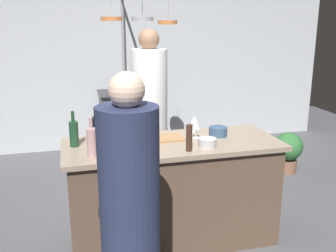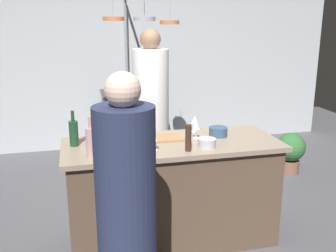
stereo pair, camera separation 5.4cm
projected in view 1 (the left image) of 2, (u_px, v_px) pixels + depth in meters
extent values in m
plane|color=#4C4C51|center=(172.00, 238.00, 3.48)|extent=(9.00, 9.00, 0.00)
cube|color=#B2B7BC|center=(122.00, 60.00, 5.79)|extent=(6.40, 0.16, 2.60)
cube|color=brown|center=(172.00, 194.00, 3.36)|extent=(1.72, 0.66, 0.86)
cube|color=gray|center=(173.00, 145.00, 3.25)|extent=(1.80, 0.72, 0.04)
cube|color=#47474C|center=(128.00, 123.00, 5.65)|extent=(0.76, 0.60, 0.86)
cube|color=black|center=(127.00, 93.00, 5.53)|extent=(0.80, 0.64, 0.03)
cylinder|color=white|center=(150.00, 123.00, 4.24)|extent=(0.38, 0.38, 1.59)
sphere|color=#8C664C|center=(149.00, 39.00, 4.01)|extent=(0.22, 0.22, 0.22)
cylinder|color=black|center=(118.00, 210.00, 2.59)|extent=(0.26, 0.26, 0.04)
cylinder|color=#262D4C|center=(130.00, 228.00, 2.26)|extent=(0.34, 0.34, 1.44)
sphere|color=beige|center=(126.00, 90.00, 2.04)|extent=(0.20, 0.20, 0.20)
cylinder|color=gray|center=(124.00, 77.00, 5.71)|extent=(0.04, 0.04, 2.15)
cylinder|color=#B26638|center=(111.00, 19.00, 4.26)|extent=(0.24, 0.24, 0.04)
cylinder|color=gray|center=(111.00, 6.00, 4.25)|extent=(0.01, 0.01, 0.26)
cylinder|color=gray|center=(142.00, 19.00, 4.38)|extent=(0.25, 0.25, 0.04)
cylinder|color=gray|center=(142.00, 7.00, 4.34)|extent=(0.01, 0.01, 0.26)
cylinder|color=#B26638|center=(168.00, 22.00, 4.49)|extent=(0.22, 0.22, 0.04)
cylinder|color=gray|center=(168.00, 9.00, 4.41)|extent=(0.01, 0.01, 0.30)
cylinder|color=brown|center=(287.00, 166.00, 4.99)|extent=(0.24, 0.24, 0.16)
sphere|color=#2D6633|center=(288.00, 146.00, 4.92)|extent=(0.36, 0.36, 0.36)
cube|color=#997047|center=(164.00, 138.00, 3.32)|extent=(0.32, 0.22, 0.02)
cylinder|color=#382319|center=(189.00, 138.00, 3.00)|extent=(0.05, 0.05, 0.21)
cylinder|color=#B78C8E|center=(92.00, 143.00, 2.86)|extent=(0.07, 0.07, 0.22)
cylinder|color=#B78C8E|center=(91.00, 123.00, 2.82)|extent=(0.03, 0.03, 0.08)
cylinder|color=black|center=(96.00, 129.00, 3.22)|extent=(0.07, 0.07, 0.21)
cylinder|color=black|center=(95.00, 112.00, 3.18)|extent=(0.03, 0.03, 0.08)
cylinder|color=gray|center=(125.00, 142.00, 2.86)|extent=(0.07, 0.07, 0.23)
cylinder|color=gray|center=(124.00, 122.00, 2.82)|extent=(0.03, 0.03, 0.08)
cylinder|color=#193D23|center=(74.00, 134.00, 3.11)|extent=(0.07, 0.07, 0.20)
cylinder|color=#193D23|center=(73.00, 116.00, 3.07)|extent=(0.03, 0.03, 0.08)
cylinder|color=silver|center=(194.00, 131.00, 3.54)|extent=(0.06, 0.06, 0.01)
cylinder|color=silver|center=(194.00, 127.00, 3.53)|extent=(0.01, 0.01, 0.07)
cone|color=silver|center=(194.00, 120.00, 3.51)|extent=(0.07, 0.07, 0.06)
cylinder|color=silver|center=(196.00, 138.00, 3.35)|extent=(0.06, 0.06, 0.01)
cylinder|color=silver|center=(196.00, 133.00, 3.34)|extent=(0.01, 0.01, 0.07)
cone|color=silver|center=(196.00, 125.00, 3.32)|extent=(0.07, 0.07, 0.06)
cylinder|color=silver|center=(154.00, 150.00, 3.03)|extent=(0.06, 0.06, 0.01)
cylinder|color=silver|center=(154.00, 145.00, 3.02)|extent=(0.01, 0.01, 0.07)
cone|color=silver|center=(154.00, 137.00, 3.00)|extent=(0.07, 0.07, 0.06)
cylinder|color=#334C6B|center=(218.00, 131.00, 3.41)|extent=(0.16, 0.16, 0.08)
cylinder|color=#B7B7BC|center=(207.00, 143.00, 3.11)|extent=(0.15, 0.15, 0.07)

